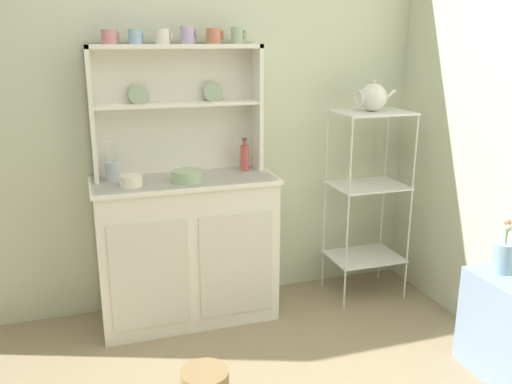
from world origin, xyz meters
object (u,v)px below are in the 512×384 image
at_px(side_shelf_blue, 512,331).
at_px(bowl_mixing_large, 131,181).
at_px(hutch_cabinet, 187,248).
at_px(hutch_shelf_unit, 176,100).
at_px(cup_rose_0, 109,37).
at_px(utensil_jar, 113,170).
at_px(flower_vase, 503,256).
at_px(jam_bottle, 245,157).
at_px(bakers_rack, 368,185).
at_px(porcelain_teapot, 373,97).

height_order(side_shelf_blue, bowl_mixing_large, bowl_mixing_large).
height_order(hutch_cabinet, hutch_shelf_unit, hutch_shelf_unit).
relative_size(hutch_shelf_unit, cup_rose_0, 10.04).
bearing_deg(bowl_mixing_large, hutch_shelf_unit, 37.89).
distance_m(hutch_cabinet, utensil_jar, 0.62).
bearing_deg(flower_vase, cup_rose_0, 147.51).
distance_m(cup_rose_0, jam_bottle, 1.02).
distance_m(side_shelf_blue, utensil_jar, 2.24).
relative_size(bowl_mixing_large, jam_bottle, 0.63).
xyz_separation_m(bakers_rack, side_shelf_blue, (0.23, -1.07, -0.48)).
relative_size(cup_rose_0, flower_vase, 0.36).
bearing_deg(side_shelf_blue, cup_rose_0, 144.79).
height_order(jam_bottle, porcelain_teapot, porcelain_teapot).
xyz_separation_m(hutch_cabinet, jam_bottle, (0.39, 0.09, 0.51)).
bearing_deg(jam_bottle, hutch_shelf_unit, 168.59).
bearing_deg(cup_rose_0, utensil_jar, -128.40).
height_order(cup_rose_0, porcelain_teapot, cup_rose_0).
xyz_separation_m(hutch_cabinet, bakers_rack, (1.17, -0.04, 0.30)).
height_order(jam_bottle, flower_vase, jam_bottle).
xyz_separation_m(porcelain_teapot, flower_vase, (0.23, -0.95, -0.69)).
bearing_deg(hutch_shelf_unit, porcelain_teapot, -9.72).
height_order(bowl_mixing_large, porcelain_teapot, porcelain_teapot).
relative_size(bakers_rack, jam_bottle, 6.14).
bearing_deg(flower_vase, hutch_cabinet, 144.63).
relative_size(bakers_rack, cup_rose_0, 12.45).
height_order(hutch_shelf_unit, bowl_mixing_large, hutch_shelf_unit).
height_order(bakers_rack, porcelain_teapot, porcelain_teapot).
xyz_separation_m(hutch_cabinet, side_shelf_blue, (1.39, -1.11, -0.19)).
bearing_deg(hutch_cabinet, bowl_mixing_large, -166.51).
bearing_deg(hutch_shelf_unit, bakers_rack, -9.71).
bearing_deg(utensil_jar, hutch_shelf_unit, 12.59).
relative_size(jam_bottle, flower_vase, 0.73).
bearing_deg(cup_rose_0, bowl_mixing_large, -76.61).
bearing_deg(cup_rose_0, hutch_cabinet, -19.16).
relative_size(side_shelf_blue, porcelain_teapot, 2.01).
bearing_deg(jam_bottle, bakers_rack, -8.85).
distance_m(hutch_cabinet, cup_rose_0, 1.26).
height_order(bowl_mixing_large, flower_vase, bowl_mixing_large).
relative_size(hutch_cabinet, flower_vase, 3.86).
bearing_deg(jam_bottle, porcelain_teapot, -8.87).
xyz_separation_m(bakers_rack, jam_bottle, (-0.78, 0.12, 0.21)).
bearing_deg(hutch_cabinet, bakers_rack, -1.73).
height_order(hutch_cabinet, flower_vase, hutch_cabinet).
relative_size(bowl_mixing_large, utensil_jar, 0.50).
bearing_deg(porcelain_teapot, bakers_rack, -0.00).
bearing_deg(hutch_shelf_unit, bowl_mixing_large, -142.11).
height_order(hutch_cabinet, side_shelf_blue, hutch_cabinet).
distance_m(hutch_shelf_unit, jam_bottle, 0.53).
bearing_deg(flower_vase, utensil_jar, 149.07).
xyz_separation_m(hutch_shelf_unit, utensil_jar, (-0.39, -0.09, -0.37)).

